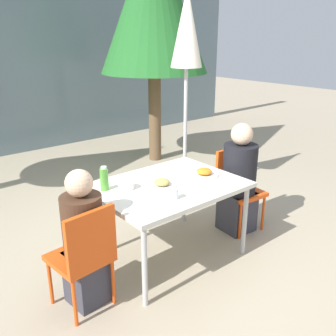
{
  "coord_description": "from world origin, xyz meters",
  "views": [
    {
      "loc": [
        -1.96,
        -2.37,
        1.98
      ],
      "look_at": [
        0.0,
        0.0,
        0.88
      ],
      "focal_mm": 40.0,
      "sensor_mm": 36.0,
      "label": 1
    }
  ],
  "objects_px": {
    "person_right": "(239,182)",
    "drinking_cup": "(174,194)",
    "chair_left": "(85,252)",
    "tree_behind_right": "(154,1)",
    "bottle": "(104,179)",
    "closed_umbrella": "(187,40)",
    "person_left": "(84,242)",
    "salad_bowl": "(126,185)",
    "chair_right": "(236,183)"
  },
  "relations": [
    {
      "from": "person_left",
      "to": "closed_umbrella",
      "type": "distance_m",
      "value": 2.61
    },
    {
      "from": "closed_umbrella",
      "to": "tree_behind_right",
      "type": "distance_m",
      "value": 1.66
    },
    {
      "from": "person_right",
      "to": "closed_umbrella",
      "type": "xyz_separation_m",
      "value": [
        0.17,
        1.01,
        1.38
      ]
    },
    {
      "from": "person_left",
      "to": "chair_right",
      "type": "relative_size",
      "value": 1.29
    },
    {
      "from": "person_left",
      "to": "tree_behind_right",
      "type": "height_order",
      "value": "tree_behind_right"
    },
    {
      "from": "closed_umbrella",
      "to": "drinking_cup",
      "type": "xyz_separation_m",
      "value": [
        -1.22,
        -1.22,
        -1.15
      ]
    },
    {
      "from": "chair_left",
      "to": "closed_umbrella",
      "type": "height_order",
      "value": "closed_umbrella"
    },
    {
      "from": "person_left",
      "to": "closed_umbrella",
      "type": "xyz_separation_m",
      "value": [
        1.94,
        1.03,
        1.4
      ]
    },
    {
      "from": "bottle",
      "to": "drinking_cup",
      "type": "bearing_deg",
      "value": -57.13
    },
    {
      "from": "chair_right",
      "to": "chair_left",
      "type": "bearing_deg",
      "value": 10.19
    },
    {
      "from": "chair_right",
      "to": "drinking_cup",
      "type": "xyz_separation_m",
      "value": [
        -1.11,
        -0.28,
        0.28
      ]
    },
    {
      "from": "person_right",
      "to": "drinking_cup",
      "type": "distance_m",
      "value": 1.1
    },
    {
      "from": "person_right",
      "to": "tree_behind_right",
      "type": "xyz_separation_m",
      "value": [
        0.81,
        2.46,
        1.89
      ]
    },
    {
      "from": "drinking_cup",
      "to": "tree_behind_right",
      "type": "bearing_deg",
      "value": 55.03
    },
    {
      "from": "drinking_cup",
      "to": "person_right",
      "type": "bearing_deg",
      "value": 10.93
    },
    {
      "from": "drinking_cup",
      "to": "salad_bowl",
      "type": "height_order",
      "value": "drinking_cup"
    },
    {
      "from": "tree_behind_right",
      "to": "closed_umbrella",
      "type": "bearing_deg",
      "value": -114.02
    },
    {
      "from": "salad_bowl",
      "to": "chair_left",
      "type": "bearing_deg",
      "value": -151.05
    },
    {
      "from": "chair_right",
      "to": "tree_behind_right",
      "type": "distance_m",
      "value": 3.16
    },
    {
      "from": "bottle",
      "to": "drinking_cup",
      "type": "relative_size",
      "value": 2.43
    },
    {
      "from": "chair_left",
      "to": "drinking_cup",
      "type": "relative_size",
      "value": 9.87
    },
    {
      "from": "tree_behind_right",
      "to": "bottle",
      "type": "bearing_deg",
      "value": -135.7
    },
    {
      "from": "person_right",
      "to": "closed_umbrella",
      "type": "bearing_deg",
      "value": -94.59
    },
    {
      "from": "drinking_cup",
      "to": "person_left",
      "type": "bearing_deg",
      "value": 165.82
    },
    {
      "from": "chair_right",
      "to": "bottle",
      "type": "bearing_deg",
      "value": -4.73
    },
    {
      "from": "bottle",
      "to": "chair_right",
      "type": "bearing_deg",
      "value": -9.39
    },
    {
      "from": "chair_right",
      "to": "salad_bowl",
      "type": "distance_m",
      "value": 1.32
    },
    {
      "from": "closed_umbrella",
      "to": "tree_behind_right",
      "type": "bearing_deg",
      "value": 65.98
    },
    {
      "from": "person_right",
      "to": "person_left",
      "type": "bearing_deg",
      "value": 5.31
    },
    {
      "from": "bottle",
      "to": "closed_umbrella",
      "type": "bearing_deg",
      "value": 24.26
    },
    {
      "from": "person_left",
      "to": "drinking_cup",
      "type": "height_order",
      "value": "person_left"
    },
    {
      "from": "chair_left",
      "to": "bottle",
      "type": "distance_m",
      "value": 0.69
    },
    {
      "from": "chair_right",
      "to": "person_right",
      "type": "distance_m",
      "value": 0.11
    },
    {
      "from": "bottle",
      "to": "salad_bowl",
      "type": "relative_size",
      "value": 1.47
    },
    {
      "from": "chair_left",
      "to": "person_right",
      "type": "relative_size",
      "value": 0.73
    },
    {
      "from": "closed_umbrella",
      "to": "person_left",
      "type": "bearing_deg",
      "value": -151.95
    },
    {
      "from": "person_right",
      "to": "drinking_cup",
      "type": "height_order",
      "value": "person_right"
    },
    {
      "from": "person_right",
      "to": "salad_bowl",
      "type": "distance_m",
      "value": 1.27
    },
    {
      "from": "chair_left",
      "to": "chair_right",
      "type": "distance_m",
      "value": 1.88
    },
    {
      "from": "person_left",
      "to": "tree_behind_right",
      "type": "bearing_deg",
      "value": 37.83
    },
    {
      "from": "chair_left",
      "to": "salad_bowl",
      "type": "xyz_separation_m",
      "value": [
        0.59,
        0.32,
        0.27
      ]
    },
    {
      "from": "closed_umbrella",
      "to": "drinking_cup",
      "type": "relative_size",
      "value": 28.93
    },
    {
      "from": "chair_right",
      "to": "person_right",
      "type": "xyz_separation_m",
      "value": [
        -0.06,
        -0.08,
        0.05
      ]
    },
    {
      "from": "person_right",
      "to": "salad_bowl",
      "type": "height_order",
      "value": "person_right"
    },
    {
      "from": "tree_behind_right",
      "to": "chair_right",
      "type": "bearing_deg",
      "value": -107.52
    },
    {
      "from": "person_right",
      "to": "drinking_cup",
      "type": "bearing_deg",
      "value": 15.59
    },
    {
      "from": "person_left",
      "to": "person_right",
      "type": "xyz_separation_m",
      "value": [
        1.78,
        0.02,
        0.03
      ]
    },
    {
      "from": "salad_bowl",
      "to": "chair_right",
      "type": "bearing_deg",
      "value": -6.36
    },
    {
      "from": "person_right",
      "to": "tree_behind_right",
      "type": "relative_size",
      "value": 0.33
    },
    {
      "from": "chair_left",
      "to": "drinking_cup",
      "type": "distance_m",
      "value": 0.82
    }
  ]
}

